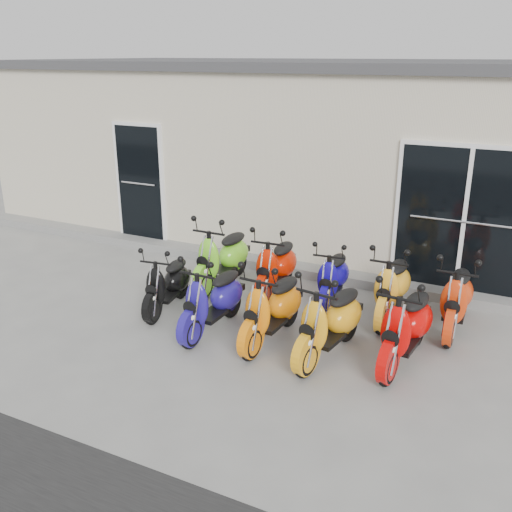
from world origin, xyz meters
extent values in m
plane|color=gray|center=(0.00, 0.00, 0.00)|extent=(80.00, 80.00, 0.00)
cube|color=beige|center=(0.00, 5.20, 1.60)|extent=(14.00, 6.00, 3.20)
cube|color=#3F3F42|center=(0.00, 5.20, 3.28)|extent=(14.20, 6.20, 0.16)
cube|color=gray|center=(0.00, 2.02, 0.07)|extent=(14.00, 0.40, 0.15)
cube|color=black|center=(-3.20, 2.17, 1.26)|extent=(1.07, 0.08, 2.22)
cube|color=black|center=(2.60, 2.17, 1.26)|extent=(2.02, 0.08, 2.22)
camera|label=1|loc=(3.41, -6.30, 3.50)|focal=40.00mm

